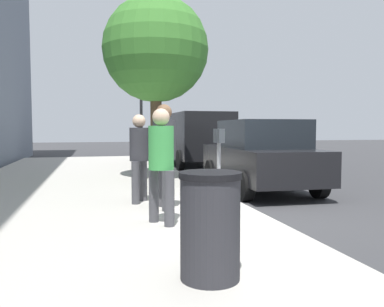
{
  "coord_description": "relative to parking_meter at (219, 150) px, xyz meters",
  "views": [
    {
      "loc": [
        -6.14,
        2.71,
        1.56
      ],
      "look_at": [
        1.06,
        0.89,
        1.08
      ],
      "focal_mm": 36.3,
      "sensor_mm": 36.0,
      "label": 1
    }
  ],
  "objects": [
    {
      "name": "ground_plane",
      "position": [
        -0.67,
        -0.48,
        -1.17
      ],
      "size": [
        80.0,
        80.0,
        0.0
      ],
      "primitive_type": "plane",
      "color": "#38383A",
      "rests_on": "ground"
    },
    {
      "name": "traffic_signal",
      "position": [
        9.67,
        0.19,
        1.41
      ],
      "size": [
        0.24,
        0.44,
        3.6
      ],
      "color": "black",
      "rests_on": "sidewalk_slab"
    },
    {
      "name": "sidewalk_slab",
      "position": [
        -0.67,
        2.52,
        -1.09
      ],
      "size": [
        28.0,
        6.0,
        0.15
      ],
      "primitive_type": "cube",
      "color": "#B7B2A8",
      "rests_on": "ground_plane"
    },
    {
      "name": "street_tree",
      "position": [
        4.14,
        0.52,
        2.59
      ],
      "size": [
        2.96,
        2.96,
        5.11
      ],
      "color": "brown",
      "rests_on": "sidewalk_slab"
    },
    {
      "name": "pedestrian_at_meter",
      "position": [
        -0.12,
        1.05,
        0.08
      ],
      "size": [
        0.55,
        0.4,
        1.83
      ],
      "rotation": [
        0.0,
        0.0,
        -1.58
      ],
      "color": "#47474C",
      "rests_on": "sidewalk_slab"
    },
    {
      "name": "parking_meter",
      "position": [
        0.0,
        0.0,
        0.0
      ],
      "size": [
        0.36,
        0.12,
        1.41
      ],
      "color": "gray",
      "rests_on": "sidewalk_slab"
    },
    {
      "name": "parking_officer",
      "position": [
        0.58,
        1.4,
        -0.04
      ],
      "size": [
        0.47,
        0.37,
        1.68
      ],
      "rotation": [
        0.0,
        0.0,
        -2.1
      ],
      "color": "#47474C",
      "rests_on": "sidewalk_slab"
    },
    {
      "name": "pedestrian_bystander",
      "position": [
        -1.2,
        1.28,
        -0.02
      ],
      "size": [
        0.48,
        0.37,
        1.7
      ],
      "rotation": [
        0.0,
        0.0,
        -1.08
      ],
      "color": "#47474C",
      "rests_on": "sidewalk_slab"
    },
    {
      "name": "trash_bin",
      "position": [
        -3.39,
        1.19,
        -0.51
      ],
      "size": [
        0.59,
        0.59,
        1.01
      ],
      "color": "#2D2D33",
      "rests_on": "sidewalk_slab"
    },
    {
      "name": "parked_sedan_near",
      "position": [
        2.27,
        -1.83,
        -0.27
      ],
      "size": [
        4.47,
        2.1,
        1.77
      ],
      "color": "black",
      "rests_on": "ground_plane"
    },
    {
      "name": "parked_van_far",
      "position": [
        9.01,
        -1.83,
        0.09
      ],
      "size": [
        5.2,
        2.12,
        2.18
      ],
      "color": "black",
      "rests_on": "ground_plane"
    }
  ]
}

